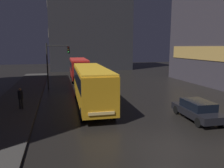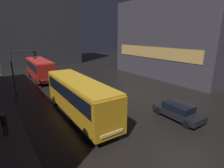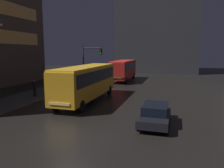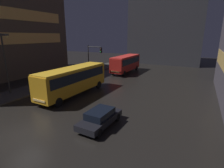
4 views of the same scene
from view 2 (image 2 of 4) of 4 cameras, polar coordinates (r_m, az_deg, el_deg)
The scene contains 8 objects.
ground_plane at distance 11.98m, azimuth 22.69°, elevation -22.40°, with size 120.00×120.00×0.00m, color black.
building_right_block at distance 33.29m, azimuth 19.51°, elevation 13.77°, with size 10.07×19.38×12.94m.
building_far_backdrop at distance 48.93m, azimuth -23.81°, elevation 18.77°, with size 18.07×12.00×21.44m.
bus_near at distance 15.60m, azimuth -10.70°, elevation -3.38°, with size 2.83×10.62×3.43m.
bus_far at distance 30.37m, azimuth -22.57°, elevation 4.94°, with size 2.76×9.31×3.33m.
car_taxi at distance 16.54m, azimuth 20.75°, elevation -8.24°, with size 2.05×4.42×1.37m.
pedestrian_mid at distance 14.83m, azimuth -31.82°, elevation -10.52°, with size 0.44×0.44×1.74m.
traffic_light_main at distance 23.12m, azimuth -27.52°, elevation 5.67°, with size 2.81×0.35×5.62m.
Camera 2 is at (-8.44, -4.54, 7.19)m, focal length 28.00 mm.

